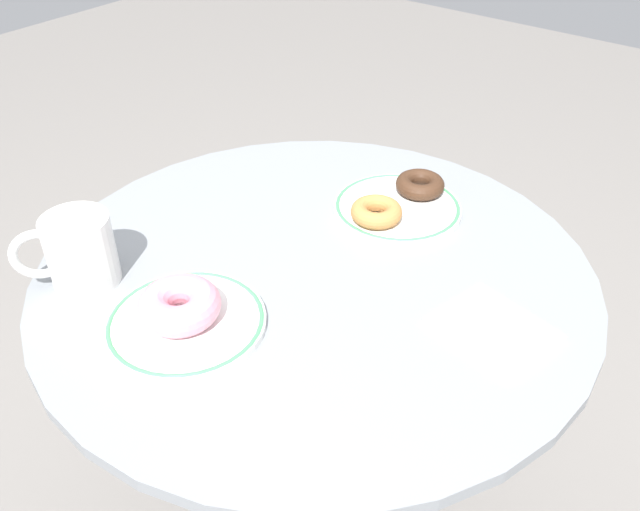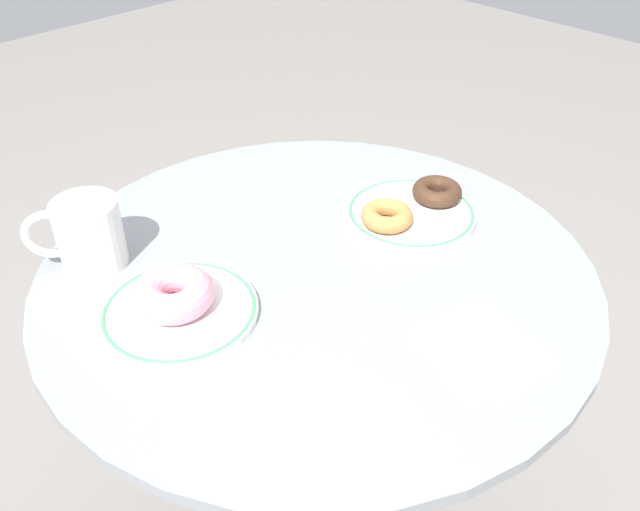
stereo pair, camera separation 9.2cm
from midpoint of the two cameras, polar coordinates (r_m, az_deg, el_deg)
cafe_table at (r=1.13m, az=2.14°, el=-11.14°), size 0.79×0.79×0.75m
plate_left at (r=0.89m, az=-8.76°, el=-4.74°), size 0.20×0.20×0.01m
plate_right at (r=1.08m, az=10.08°, el=3.44°), size 0.20×0.20×0.01m
donut_pink_frosted at (r=0.88m, az=-9.24°, el=-3.28°), size 0.11×0.11×0.04m
donut_chocolate at (r=1.11m, az=12.16°, el=5.20°), size 0.09×0.09×0.03m
donut_old_fashioned at (r=1.03m, az=8.18°, el=3.22°), size 0.10×0.10×0.03m
paper_napkin at (r=0.87m, az=16.69°, el=-7.16°), size 0.14×0.16×0.01m
coffee_mug at (r=0.98m, az=-16.44°, el=1.65°), size 0.12×0.10×0.10m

